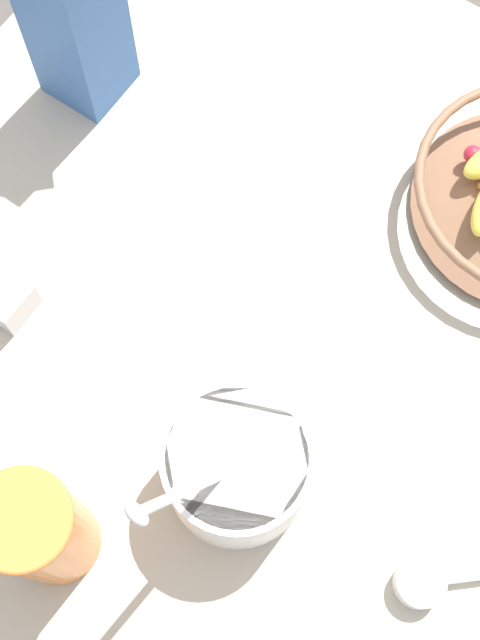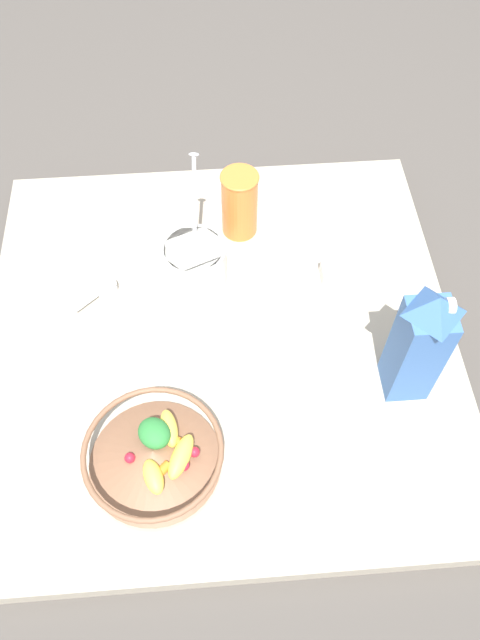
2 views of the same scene
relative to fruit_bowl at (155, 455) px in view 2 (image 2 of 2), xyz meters
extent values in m
plane|color=#4C4742|center=(0.25, -0.12, -0.08)|extent=(6.00, 6.00, 0.00)
cube|color=#B2A893|center=(0.25, -0.12, -0.06)|extent=(0.90, 0.90, 0.04)
cylinder|color=brown|center=(0.00, 0.00, -0.03)|extent=(0.12, 0.12, 0.01)
cone|color=brown|center=(0.00, 0.00, 0.00)|extent=(0.22, 0.22, 0.05)
torus|color=brown|center=(0.00, 0.00, 0.02)|extent=(0.23, 0.23, 0.01)
ellipsoid|color=#EFD64C|center=(0.04, -0.03, 0.01)|extent=(0.07, 0.04, 0.03)
ellipsoid|color=#EFD64C|center=(-0.04, 0.00, 0.01)|extent=(0.07, 0.05, 0.03)
ellipsoid|color=#EFD64C|center=(-0.01, -0.04, 0.01)|extent=(0.09, 0.06, 0.03)
cylinder|color=orange|center=(0.02, -0.02, 0.01)|extent=(0.03, 0.05, 0.02)
cylinder|color=orange|center=(-0.03, -0.01, 0.01)|extent=(0.04, 0.04, 0.02)
sphere|color=red|center=(0.00, -0.07, 0.01)|extent=(0.02, 0.02, 0.02)
sphere|color=red|center=(-0.02, -0.05, 0.01)|extent=(0.02, 0.02, 0.02)
sphere|color=red|center=(0.00, 0.04, 0.01)|extent=(0.02, 0.02, 0.02)
ellipsoid|color=#2D7F38|center=(0.03, 0.00, 0.03)|extent=(0.08, 0.08, 0.03)
cube|color=#3D6BB2|center=(0.12, -0.45, 0.08)|extent=(0.08, 0.08, 0.23)
pyramid|color=#3D6BB2|center=(0.12, -0.45, 0.21)|extent=(0.08, 0.08, 0.04)
cylinder|color=white|center=(0.12, -0.47, 0.21)|extent=(0.03, 0.01, 0.03)
cylinder|color=white|center=(0.38, -0.08, 0.01)|extent=(0.13, 0.13, 0.10)
cylinder|color=white|center=(0.38, -0.08, 0.06)|extent=(0.12, 0.12, 0.02)
cylinder|color=silver|center=(0.43, -0.09, 0.12)|extent=(0.10, 0.02, 0.20)
ellipsoid|color=silver|center=(0.47, -0.09, 0.22)|extent=(0.02, 0.02, 0.01)
cylinder|color=orange|center=(0.52, -0.18, 0.04)|extent=(0.07, 0.07, 0.15)
torus|color=orange|center=(0.52, -0.18, 0.11)|extent=(0.08, 0.08, 0.01)
cube|color=silver|center=(0.37, -0.36, -0.02)|extent=(0.04, 0.04, 0.04)
cube|color=brown|center=(0.37, -0.36, -0.02)|extent=(0.04, 0.04, 0.02)
cylinder|color=white|center=(0.37, 0.10, -0.02)|extent=(0.04, 0.04, 0.02)
cylinder|color=white|center=(0.34, 0.14, -0.02)|extent=(0.04, 0.05, 0.01)
camera|label=1|loc=(0.50, 0.00, 0.77)|focal=50.00mm
camera|label=2|loc=(-0.39, -0.11, 0.98)|focal=35.00mm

